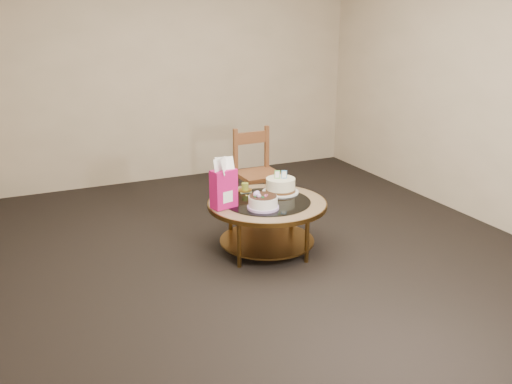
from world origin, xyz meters
name	(u,v)px	position (x,y,z in m)	size (l,w,h in m)	color
ground	(267,250)	(0.00, 0.00, 0.00)	(5.00, 5.00, 0.00)	black
room_walls	(268,72)	(0.00, 0.00, 1.54)	(4.52, 5.02, 2.61)	#C3AF94
coffee_table	(267,210)	(0.00, 0.00, 0.38)	(1.02, 1.02, 0.46)	brown
decorated_cake	(263,203)	(-0.11, -0.15, 0.51)	(0.26, 0.26, 0.15)	#C39FE1
cream_cake	(281,186)	(0.21, 0.16, 0.52)	(0.32, 0.32, 0.20)	white
gift_bag	(224,183)	(-0.39, 0.01, 0.66)	(0.23, 0.19, 0.42)	#C01271
pillar_candle	(245,189)	(-0.07, 0.32, 0.49)	(0.12, 0.12, 0.09)	#E3C65D
dining_chair	(257,173)	(0.30, 0.85, 0.45)	(0.42, 0.42, 0.88)	brown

